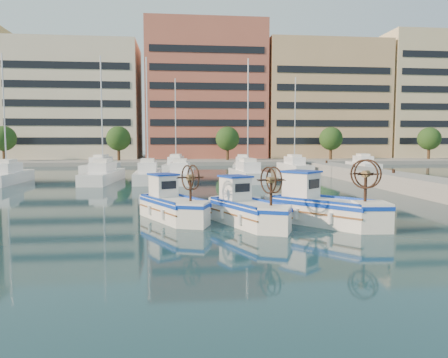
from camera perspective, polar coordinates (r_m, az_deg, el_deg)
ground at (r=20.55m, az=6.71°, el=-5.70°), size 300.00×300.00×0.00m
quay at (r=32.92m, az=26.04°, el=-1.09°), size 3.00×60.00×1.20m
waterfront at (r=86.14m, az=3.07°, el=9.85°), size 180.00×40.00×25.60m
yacht_marina at (r=47.53m, az=-4.24°, el=1.03°), size 41.93×23.43×11.50m
fishing_boat_a at (r=21.31m, az=-6.76°, el=-3.25°), size 3.45×4.55×2.74m
fishing_boat_b at (r=19.92m, az=3.00°, el=-3.80°), size 3.29×4.56×2.75m
fishing_boat_c at (r=20.53m, az=12.65°, el=-3.43°), size 4.52×4.81×3.04m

